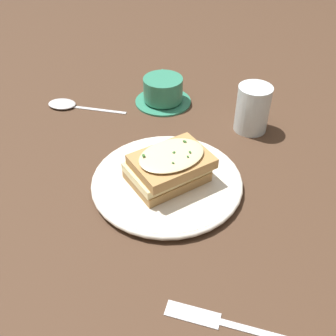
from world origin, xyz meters
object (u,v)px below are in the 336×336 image
object	(u,v)px
fork	(220,321)
spoon	(66,105)
sandwich	(170,167)
water_glass	(253,109)
dinner_plate	(168,182)
teacup_with_saucer	(163,91)

from	to	relation	value
fork	spoon	distance (m)	0.59
sandwich	water_glass	size ratio (longest dim) A/B	1.46
sandwich	spoon	bearing A→B (deg)	89.15
spoon	dinner_plate	bearing A→B (deg)	-126.55
dinner_plate	water_glass	size ratio (longest dim) A/B	2.71
water_glass	fork	distance (m)	0.44
teacup_with_saucer	water_glass	size ratio (longest dim) A/B	1.32
dinner_plate	water_glass	xyz separation A→B (m)	(0.24, 0.02, 0.04)
spoon	fork	bearing A→B (deg)	-137.69
dinner_plate	sandwich	bearing A→B (deg)	-60.98
sandwich	water_glass	world-z (taller)	water_glass
dinner_plate	fork	xyz separation A→B (m)	(-0.12, -0.23, -0.01)
fork	water_glass	bearing A→B (deg)	2.59
dinner_plate	teacup_with_saucer	bearing A→B (deg)	50.39
dinner_plate	sandwich	xyz separation A→B (m)	(0.00, -0.00, 0.04)
fork	spoon	xyz separation A→B (m)	(0.13, 0.58, 0.00)
teacup_with_saucer	water_glass	world-z (taller)	water_glass
teacup_with_saucer	fork	distance (m)	0.54
teacup_with_saucer	fork	world-z (taller)	teacup_with_saucer
teacup_with_saucer	spoon	size ratio (longest dim) A/B	0.78
teacup_with_saucer	water_glass	distance (m)	0.21
dinner_plate	spoon	size ratio (longest dim) A/B	1.59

